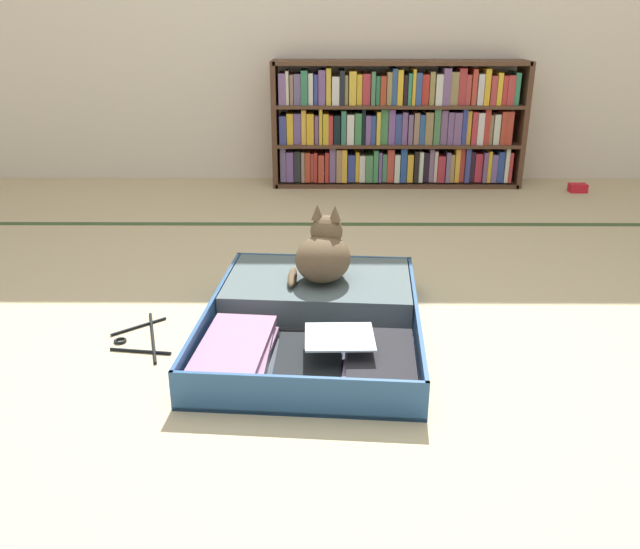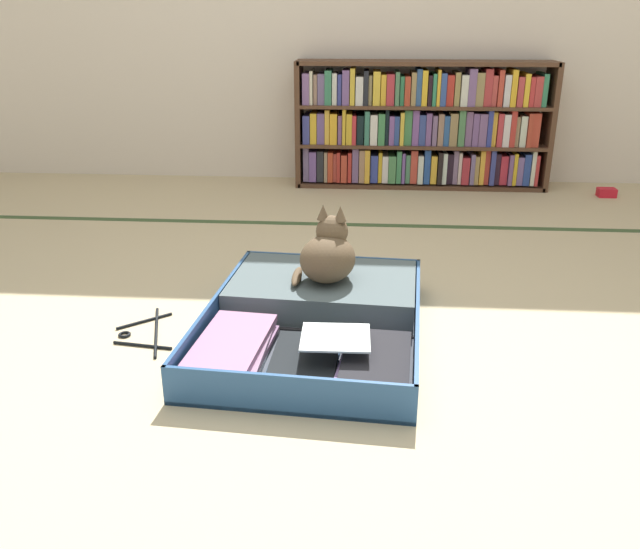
% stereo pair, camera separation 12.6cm
% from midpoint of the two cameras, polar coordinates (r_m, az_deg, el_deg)
% --- Properties ---
extents(ground_plane, '(10.00, 10.00, 0.00)m').
position_cam_midpoint_polar(ground_plane, '(1.98, -2.44, -7.70)').
color(ground_plane, '#CDB78D').
extents(tatami_border, '(4.80, 0.05, 0.00)m').
position_cam_midpoint_polar(tatami_border, '(3.27, -1.32, 4.47)').
color(tatami_border, '#3C532E').
rests_on(tatami_border, ground_plane).
extents(bookshelf, '(1.51, 0.26, 0.74)m').
position_cam_midpoint_polar(bookshelf, '(4.03, 5.85, 12.91)').
color(bookshelf, '#523524').
rests_on(bookshelf, ground_plane).
extents(open_suitcase, '(0.74, 0.96, 0.12)m').
position_cam_midpoint_polar(open_suitcase, '(2.17, -2.24, -3.41)').
color(open_suitcase, '#285187').
rests_on(open_suitcase, ground_plane).
extents(black_cat, '(0.24, 0.26, 0.26)m').
position_cam_midpoint_polar(black_cat, '(2.23, -1.31, 1.78)').
color(black_cat, brown).
rests_on(black_cat, open_suitcase).
extents(clothes_hanger, '(0.23, 0.35, 0.01)m').
position_cam_midpoint_polar(clothes_hanger, '(2.20, -17.06, -5.41)').
color(clothes_hanger, black).
rests_on(clothes_hanger, ground_plane).
extents(small_red_pouch, '(0.10, 0.07, 0.05)m').
position_cam_midpoint_polar(small_red_pouch, '(4.15, 20.99, 7.14)').
color(small_red_pouch, red).
rests_on(small_red_pouch, ground_plane).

